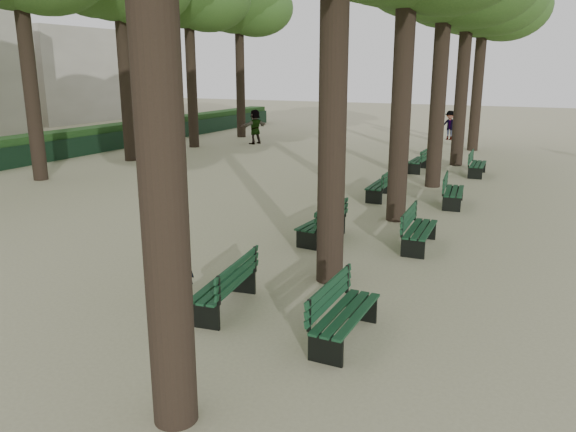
% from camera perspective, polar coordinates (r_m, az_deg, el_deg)
% --- Properties ---
extents(ground, '(120.00, 120.00, 0.00)m').
position_cam_1_polar(ground, '(9.38, -11.44, -10.97)').
color(ground, tan).
rests_on(ground, ground).
extents(bench_left_0, '(0.80, 1.86, 0.92)m').
position_cam_1_polar(bench_left_0, '(9.78, -6.48, -7.91)').
color(bench_left_0, black).
rests_on(bench_left_0, ground).
extents(bench_left_1, '(0.70, 1.84, 0.92)m').
position_cam_1_polar(bench_left_1, '(13.55, 3.44, -1.36)').
color(bench_left_1, black).
rests_on(bench_left_1, ground).
extents(bench_left_2, '(0.63, 1.82, 0.92)m').
position_cam_1_polar(bench_left_2, '(18.12, 9.35, 2.61)').
color(bench_left_2, black).
rests_on(bench_left_2, ground).
extents(bench_left_3, '(0.60, 1.81, 0.92)m').
position_cam_1_polar(bench_left_3, '(23.32, 13.11, 5.11)').
color(bench_left_3, black).
rests_on(bench_left_3, ground).
extents(bench_right_0, '(0.59, 1.80, 0.92)m').
position_cam_1_polar(bench_right_0, '(8.71, 5.83, -10.85)').
color(bench_right_0, black).
rests_on(bench_right_0, ground).
extents(bench_right_1, '(0.65, 1.82, 0.92)m').
position_cam_1_polar(bench_right_1, '(13.30, 13.21, -2.04)').
color(bench_right_1, black).
rests_on(bench_right_1, ground).
extents(bench_right_2, '(0.76, 1.85, 0.92)m').
position_cam_1_polar(bench_right_2, '(17.69, 16.44, 1.89)').
color(bench_right_2, black).
rests_on(bench_right_2, ground).
extents(bench_right_3, '(0.64, 1.82, 0.92)m').
position_cam_1_polar(bench_right_3, '(22.99, 18.66, 4.59)').
color(bench_right_3, black).
rests_on(bench_right_3, ground).
extents(man_with_map, '(0.67, 0.74, 1.72)m').
position_cam_1_polar(man_with_map, '(9.96, -10.96, -4.07)').
color(man_with_map, black).
rests_on(man_with_map, ground).
extents(pedestrian_e, '(0.98, 1.76, 1.87)m').
position_cam_1_polar(pedestrian_e, '(31.17, -3.36, 9.05)').
color(pedestrian_e, '#262628').
rests_on(pedestrian_e, ground).
extents(pedestrian_d, '(0.56, 0.81, 1.53)m').
position_cam_1_polar(pedestrian_d, '(36.28, 11.40, 9.32)').
color(pedestrian_d, '#262628').
rests_on(pedestrian_d, ground).
extents(pedestrian_b, '(1.11, 0.44, 1.68)m').
position_cam_1_polar(pedestrian_b, '(34.27, 16.11, 8.85)').
color(pedestrian_b, '#262628').
rests_on(pedestrian_b, ground).
extents(fence, '(0.08, 42.00, 0.90)m').
position_cam_1_polar(fence, '(27.09, -23.35, 5.97)').
color(fence, black).
rests_on(fence, ground).
extents(hedge, '(1.20, 42.00, 1.20)m').
position_cam_1_polar(hedge, '(27.59, -24.35, 6.32)').
color(hedge, '#183D15').
rests_on(hedge, ground).
extents(building_far, '(12.00, 16.00, 7.00)m').
position_cam_1_polar(building_far, '(52.97, -21.40, 13.21)').
color(building_far, '#B7B2A3').
rests_on(building_far, ground).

